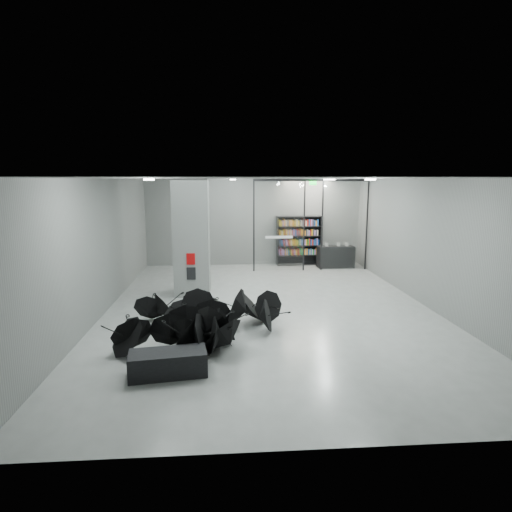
{
  "coord_description": "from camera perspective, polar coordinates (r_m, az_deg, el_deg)",
  "views": [
    {
      "loc": [
        -1.33,
        -12.57,
        3.96
      ],
      "look_at": [
        -0.3,
        1.5,
        1.4
      ],
      "focal_mm": 29.52,
      "sensor_mm": 36.0,
      "label": 1
    }
  ],
  "objects": [
    {
      "name": "fire_cabinet",
      "position": [
        14.24,
        -8.83,
        -0.4
      ],
      "size": [
        0.28,
        0.04,
        0.38
      ],
      "primitive_type": "cube",
      "color": "#A50A07",
      "rests_on": "column"
    },
    {
      "name": "bookshelf",
      "position": [
        19.82,
        5.83,
        2.09
      ],
      "size": [
        2.11,
        0.54,
        2.3
      ],
      "primitive_type": null,
      "rotation": [
        0.0,
        0.0,
        0.06
      ],
      "color": "black",
      "rests_on": "ground"
    },
    {
      "name": "exit_sign",
      "position": [
        18.26,
        7.71,
        9.76
      ],
      "size": [
        0.3,
        0.06,
        0.15
      ],
      "primitive_type": "cube",
      "color": "#0CE533",
      "rests_on": "room"
    },
    {
      "name": "glass_partition",
      "position": [
        18.54,
        7.44,
        4.69
      ],
      "size": [
        5.06,
        0.08,
        4.0
      ],
      "color": "silver",
      "rests_on": "ground"
    },
    {
      "name": "shop_counter",
      "position": [
        19.58,
        10.73,
        -0.09
      ],
      "size": [
        1.65,
        0.68,
        0.99
      ],
      "primitive_type": "cube",
      "rotation": [
        0.0,
        0.0,
        0.01
      ],
      "color": "black",
      "rests_on": "ground"
    },
    {
      "name": "info_panel",
      "position": [
        14.34,
        -8.77,
        -2.36
      ],
      "size": [
        0.3,
        0.03,
        0.42
      ],
      "primitive_type": "cube",
      "color": "black",
      "rests_on": "column"
    },
    {
      "name": "bench",
      "position": [
        9.09,
        -11.83,
        -14.03
      ],
      "size": [
        1.65,
        0.88,
        0.5
      ],
      "primitive_type": "cube",
      "rotation": [
        0.0,
        0.0,
        0.14
      ],
      "color": "black",
      "rests_on": "ground"
    },
    {
      "name": "column",
      "position": [
        14.75,
        -8.71,
        2.53
      ],
      "size": [
        1.2,
        1.2,
        4.0
      ],
      "primitive_type": "cube",
      "color": "slate",
      "rests_on": "ground"
    },
    {
      "name": "room",
      "position": [
        12.69,
        1.85,
        5.23
      ],
      "size": [
        14.0,
        14.02,
        4.01
      ],
      "color": "gray",
      "rests_on": "ground"
    },
    {
      "name": "umbrella_cluster",
      "position": [
        10.82,
        -7.45,
        -9.54
      ],
      "size": [
        4.6,
        3.85,
        1.3
      ],
      "color": "black",
      "rests_on": "ground"
    }
  ]
}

